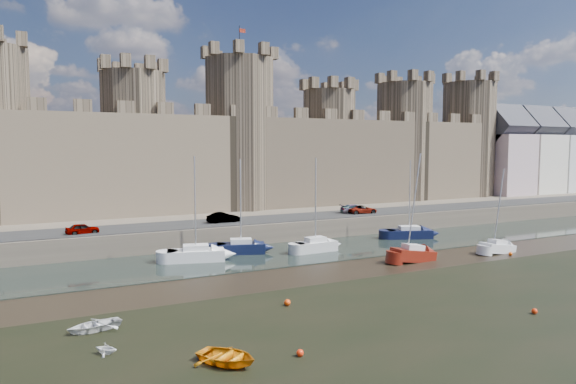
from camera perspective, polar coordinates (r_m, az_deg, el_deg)
name	(u,v)px	position (r m, az deg, el deg)	size (l,w,h in m)	color
ground	(455,313)	(40.07, 18.04, -12.63)	(160.00, 160.00, 0.00)	black
seaweed_patch	(526,340)	(36.28, 24.91, -14.72)	(70.00, 34.00, 0.01)	black
water_channel	(301,252)	(59.01, 1.41, -6.67)	(160.00, 12.00, 0.08)	black
quay	(206,208)	(91.82, -9.13, -1.79)	(160.00, 60.00, 2.50)	#4C443A
road	(265,219)	(67.46, -2.56, -3.04)	(160.00, 7.00, 0.10)	black
castle	(224,149)	(79.60, -7.10, 4.73)	(108.50, 11.00, 29.00)	#42382B
townhouses	(550,154)	(122.66, 27.07, 3.79)	(35.50, 9.05, 18.13)	beige
car_0	(82,229)	(60.46, -21.87, -3.81)	(1.40, 3.49, 1.19)	gray
car_1	(223,218)	(64.86, -7.19, -2.85)	(1.42, 4.08, 1.34)	gray
car_2	(356,209)	(74.28, 7.56, -1.87)	(1.84, 4.53, 1.32)	gray
car_3	(362,210)	(73.92, 8.25, -1.95)	(2.01, 4.36, 1.21)	gray
sailboat_0	(196,254)	(54.90, -10.20, -6.78)	(6.26, 3.70, 10.98)	white
sailboat_1	(241,247)	(58.11, -5.25, -6.08)	(5.66, 3.58, 10.59)	black
sailboat_2	(315,245)	(58.91, 3.06, -5.90)	(5.05, 2.16, 10.72)	silver
sailboat_3	(409,233)	(69.36, 13.29, -4.42)	(6.25, 4.19, 10.21)	black
sailboat_4	(413,254)	(55.90, 13.72, -6.66)	(4.90, 1.99, 11.38)	#66160B
sailboat_5	(497,247)	(63.24, 22.25, -5.65)	(4.57, 2.08, 9.59)	silver
dinghy_0	(227,358)	(29.86, -6.80, -17.84)	(2.70, 0.78, 3.77)	orange
dinghy_3	(106,349)	(32.75, -19.55, -16.08)	(1.12, 0.69, 1.30)	white
dinghy_6	(94,326)	(36.83, -20.76, -13.71)	(2.45, 0.71, 3.43)	white
buoy_1	(287,303)	(39.66, -0.07, -12.19)	(0.50, 0.50, 0.50)	#FF450B
buoy_2	(534,311)	(41.78, 25.71, -11.85)	(0.42, 0.42, 0.42)	red
buoy_3	(510,254)	(62.19, 23.48, -6.32)	(0.44, 0.44, 0.44)	#FF570B
buoy_4	(300,353)	(30.77, 1.35, -17.44)	(0.43, 0.43, 0.43)	#FA2C0B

